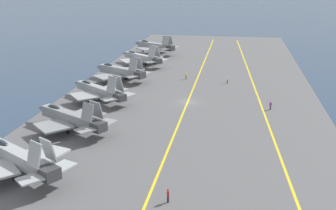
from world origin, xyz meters
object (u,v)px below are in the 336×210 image
parked_jet_second (18,158)px  parked_jet_sixth (141,57)px  parked_jet_fifth (120,71)px  crew_red_vest (168,195)px  crew_purple_vest (271,105)px  crew_yellow_vest (186,76)px  parked_jet_fourth (98,90)px  crew_white_vest (227,79)px  parked_jet_seventh (154,46)px  parked_jet_third (70,117)px

parked_jet_second → parked_jet_sixth: parked_jet_second is taller
parked_jet_fifth → crew_red_vest: 58.99m
parked_jet_sixth → crew_purple_vest: 49.23m
crew_yellow_vest → crew_red_vest: bearing=-175.0°
parked_jet_fourth → parked_jet_sixth: bearing=-1.3°
crew_white_vest → parked_jet_second: bearing=154.4°
parked_jet_seventh → crew_white_vest: size_ratio=9.41×
parked_jet_sixth → parked_jet_seventh: 18.10m
parked_jet_fourth → parked_jet_seventh: size_ratio=0.98×
parked_jet_fifth → crew_red_vest: bearing=-158.9°
parked_jet_sixth → crew_red_vest: 75.70m
parked_jet_fifth → parked_jet_third: bearing=-178.1°
crew_purple_vest → crew_red_vest: size_ratio=0.97×
parked_jet_sixth → crew_purple_vest: parked_jet_sixth is taller
parked_jet_second → parked_jet_fourth: parked_jet_second is taller
parked_jet_fifth → parked_jet_sixth: (18.00, -1.32, -0.00)m
crew_yellow_vest → parked_jet_third: bearing=158.9°
parked_jet_seventh → crew_purple_vest: size_ratio=9.71×
parked_jet_third → crew_yellow_vest: parked_jet_third is taller
parked_jet_fourth → parked_jet_sixth: (35.68, -0.83, 0.01)m
parked_jet_second → parked_jet_seventh: bearing=-0.3°
parked_jet_third → crew_yellow_vest: (38.46, -14.85, -1.39)m
crew_white_vest → crew_red_vest: bearing=174.8°
parked_jet_second → crew_red_vest: 20.62m
crew_yellow_vest → crew_white_vest: bearing=-103.1°
crew_purple_vest → crew_yellow_vest: bearing=41.8°
parked_jet_third → parked_jet_seventh: bearing=-0.2°
crew_yellow_vest → crew_purple_vest: 28.75m
parked_jet_second → crew_purple_vest: (33.79, -34.22, -1.61)m
parked_jet_fourth → crew_yellow_vest: 26.46m
parked_jet_fifth → parked_jet_sixth: size_ratio=1.00×
parked_jet_third → crew_yellow_vest: 41.25m
parked_jet_fourth → crew_purple_vest: 34.69m
parked_jet_second → parked_jet_third: size_ratio=0.97×
parked_jet_sixth → crew_yellow_vest: parked_jet_sixth is taller
parked_jet_second → parked_jet_fifth: (51.52, 0.93, -0.21)m
parked_jet_third → parked_jet_fifth: (34.74, 1.15, -0.00)m
parked_jet_fourth → crew_white_vest: bearing=-53.6°
crew_purple_vest → crew_red_vest: (-37.31, 13.96, 0.03)m
crew_yellow_vest → parked_jet_fourth: bearing=144.0°
parked_jet_fourth → crew_white_vest: (19.00, -25.78, -1.36)m
crew_purple_vest → crew_white_vest: bearing=25.0°
parked_jet_third → parked_jet_seventh: 70.83m
parked_jet_fourth → parked_jet_sixth: size_ratio=1.02×
parked_jet_third → crew_white_vest: bearing=-34.9°
crew_yellow_vest → crew_red_vest: 58.98m
parked_jet_fourth → parked_jet_fifth: 17.68m
parked_jet_fifth → crew_red_vest: parked_jet_fifth is taller
parked_jet_sixth → parked_jet_seventh: (18.09, -0.11, 0.34)m
parked_jet_fifth → crew_white_vest: (1.32, -26.27, -1.37)m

